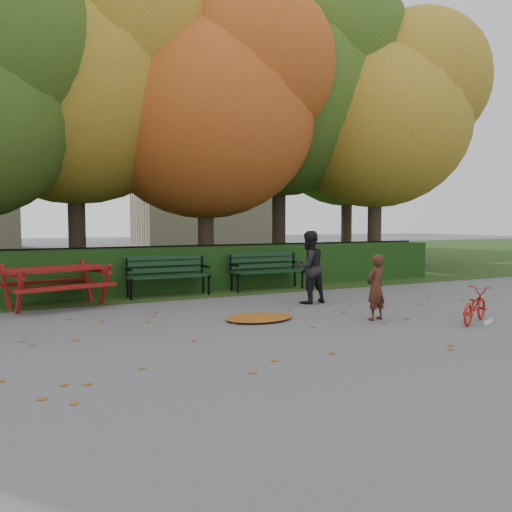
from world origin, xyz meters
name	(u,v)px	position (x,y,z in m)	size (l,w,h in m)	color
ground	(308,321)	(0.00, 0.00, 0.00)	(90.00, 90.00, 0.00)	slate
grass_strip	(130,260)	(0.00, 14.00, 0.01)	(90.00, 90.00, 0.00)	#1D3712
building_right	(200,161)	(8.00, 28.00, 6.00)	(9.00, 6.00, 12.00)	#BAAC8F
hedge	(211,268)	(0.00, 4.50, 0.50)	(13.00, 0.90, 1.00)	black
iron_fence	(200,264)	(0.00, 5.30, 0.54)	(14.00, 0.04, 1.02)	black
tree_b	(89,73)	(-2.44, 6.75, 5.40)	(6.72, 6.40, 8.79)	black
tree_c	(220,103)	(0.83, 5.96, 4.82)	(6.30, 6.00, 8.00)	black
tree_d	(294,84)	(3.88, 7.23, 5.98)	(7.14, 6.80, 9.58)	black
tree_e	(389,112)	(6.52, 5.77, 5.08)	(6.09, 5.80, 8.16)	black
tree_g	(358,128)	(8.33, 9.76, 5.37)	(6.30, 6.00, 8.55)	black
bench_left	(167,272)	(-1.30, 3.70, 0.52)	(1.80, 0.57, 0.88)	black
bench_right	(266,268)	(1.10, 3.70, 0.52)	(1.80, 0.57, 0.88)	black
picnic_table	(56,276)	(-3.59, 3.20, 0.59)	(2.09, 1.85, 0.87)	maroon
leaf_pile	(259,318)	(-0.67, 0.43, 0.04)	(1.15, 0.80, 0.08)	brown
leaf_scatter	(298,318)	(0.00, 0.30, 0.01)	(9.00, 5.70, 0.01)	brown
child	(376,287)	(1.06, -0.40, 0.54)	(0.40, 0.26, 1.09)	#412014
adult	(309,267)	(0.95, 1.52, 0.72)	(0.70, 0.54, 1.44)	black
bicycle	(475,305)	(2.34, -1.26, 0.28)	(0.37, 1.07, 0.56)	#AF1710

